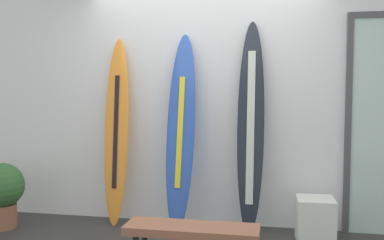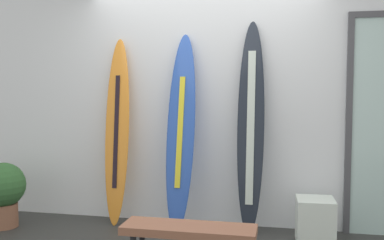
{
  "view_description": "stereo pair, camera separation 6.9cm",
  "coord_description": "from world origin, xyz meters",
  "px_view_note": "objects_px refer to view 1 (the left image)",
  "views": [
    {
      "loc": [
        0.77,
        -3.5,
        1.49
      ],
      "look_at": [
        -0.09,
        0.95,
        1.15
      ],
      "focal_mm": 41.44,
      "sensor_mm": 36.0,
      "label": 1
    },
    {
      "loc": [
        0.84,
        -3.49,
        1.49
      ],
      "look_at": [
        -0.09,
        0.95,
        1.15
      ],
      "focal_mm": 41.44,
      "sensor_mm": 36.0,
      "label": 2
    }
  ],
  "objects_px": {
    "surfboard_charcoal": "(251,129)",
    "bench": "(192,235)",
    "surfboard_sunset": "(117,132)",
    "potted_plant": "(2,191)",
    "display_block_left": "(315,220)",
    "surfboard_cobalt": "(181,133)"
  },
  "relations": [
    {
      "from": "potted_plant",
      "to": "surfboard_sunset",
      "type": "bearing_deg",
      "value": 18.88
    },
    {
      "from": "display_block_left",
      "to": "potted_plant",
      "type": "height_order",
      "value": "potted_plant"
    },
    {
      "from": "display_block_left",
      "to": "bench",
      "type": "height_order",
      "value": "bench"
    },
    {
      "from": "display_block_left",
      "to": "potted_plant",
      "type": "bearing_deg",
      "value": -176.6
    },
    {
      "from": "surfboard_sunset",
      "to": "potted_plant",
      "type": "distance_m",
      "value": 1.35
    },
    {
      "from": "surfboard_cobalt",
      "to": "bench",
      "type": "bearing_deg",
      "value": -74.31
    },
    {
      "from": "surfboard_sunset",
      "to": "bench",
      "type": "xyz_separation_m",
      "value": [
        1.11,
        -1.43,
        -0.59
      ]
    },
    {
      "from": "surfboard_charcoal",
      "to": "bench",
      "type": "height_order",
      "value": "surfboard_charcoal"
    },
    {
      "from": "surfboard_charcoal",
      "to": "bench",
      "type": "distance_m",
      "value": 1.6
    },
    {
      "from": "surfboard_sunset",
      "to": "display_block_left",
      "type": "xyz_separation_m",
      "value": [
        2.08,
        -0.2,
        -0.79
      ]
    },
    {
      "from": "surfboard_charcoal",
      "to": "display_block_left",
      "type": "distance_m",
      "value": 1.08
    },
    {
      "from": "display_block_left",
      "to": "potted_plant",
      "type": "relative_size",
      "value": 0.62
    },
    {
      "from": "surfboard_sunset",
      "to": "surfboard_cobalt",
      "type": "height_order",
      "value": "surfboard_cobalt"
    },
    {
      "from": "surfboard_charcoal",
      "to": "surfboard_sunset",
      "type": "bearing_deg",
      "value": 179.83
    },
    {
      "from": "surfboard_sunset",
      "to": "surfboard_charcoal",
      "type": "relative_size",
      "value": 0.93
    },
    {
      "from": "potted_plant",
      "to": "surfboard_charcoal",
      "type": "bearing_deg",
      "value": 8.5
    },
    {
      "from": "surfboard_sunset",
      "to": "display_block_left",
      "type": "distance_m",
      "value": 2.23
    },
    {
      "from": "display_block_left",
      "to": "bench",
      "type": "relative_size",
      "value": 0.44
    },
    {
      "from": "surfboard_cobalt",
      "to": "potted_plant",
      "type": "xyz_separation_m",
      "value": [
        -1.86,
        -0.32,
        -0.62
      ]
    },
    {
      "from": "surfboard_cobalt",
      "to": "display_block_left",
      "type": "bearing_deg",
      "value": -5.59
    },
    {
      "from": "surfboard_charcoal",
      "to": "bench",
      "type": "xyz_separation_m",
      "value": [
        -0.33,
        -1.42,
        -0.65
      ]
    },
    {
      "from": "potted_plant",
      "to": "bench",
      "type": "bearing_deg",
      "value": -24.79
    }
  ]
}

